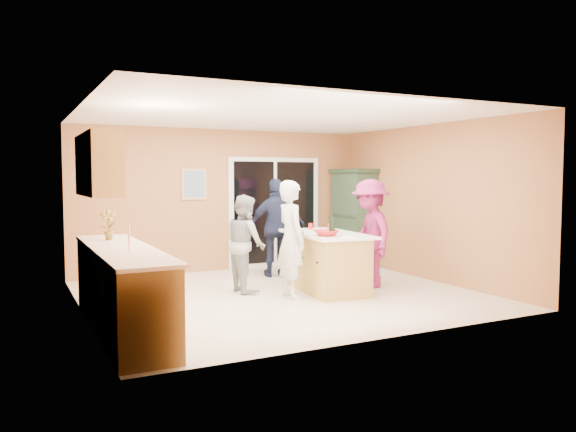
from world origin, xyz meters
name	(u,v)px	position (x,y,z in m)	size (l,w,h in m)	color
floor	(282,295)	(0.00, 0.00, 0.00)	(5.50, 5.50, 0.00)	#F0E7CF
ceiling	(282,116)	(0.00, 0.00, 2.60)	(5.50, 5.00, 0.10)	white
wall_back	(223,200)	(0.00, 2.50, 1.30)	(5.50, 0.10, 2.60)	tan
wall_front	(386,218)	(0.00, -2.50, 1.30)	(5.50, 0.10, 2.60)	tan
wall_left	(82,212)	(-2.75, 0.00, 1.30)	(0.10, 5.00, 2.60)	tan
wall_right	(429,203)	(2.75, 0.00, 1.30)	(0.10, 5.00, 2.60)	tan
left_cabinet_run	(124,292)	(-2.45, -1.05, 0.46)	(0.65, 3.05, 1.24)	tan
upper_cabinets	(98,165)	(-2.58, -0.20, 1.88)	(0.35, 1.60, 0.75)	tan
sliding_door	(275,212)	(1.05, 2.46, 1.05)	(1.90, 0.07, 2.10)	white
framed_picture	(194,184)	(-0.55, 2.48, 1.60)	(0.46, 0.04, 0.56)	tan
kitchen_island	(326,264)	(0.73, -0.04, 0.42)	(1.06, 1.76, 0.89)	tan
green_hutch	(353,218)	(2.49, 1.90, 0.92)	(0.54, 1.02, 1.88)	#223726
woman_white	(291,239)	(0.05, -0.20, 0.84)	(0.61, 0.40, 1.68)	silver
woman_grey	(245,243)	(-0.38, 0.49, 0.73)	(0.71, 0.55, 1.46)	#959597
woman_navy	(277,228)	(0.59, 1.42, 0.85)	(1.00, 0.42, 1.70)	#1B1F3D
woman_magenta	(370,233)	(1.50, -0.07, 0.85)	(1.09, 0.63, 1.69)	#992152
serving_bowl	(326,233)	(0.51, -0.42, 0.93)	(0.33, 0.33, 0.08)	#B31316
tulip_vase	(108,225)	(-2.45, -0.07, 1.13)	(0.21, 0.14, 0.39)	#BA3312
tumbler_near	(330,228)	(0.87, 0.08, 0.95)	(0.08, 0.08, 0.12)	#B31316
tumbler_far	(311,226)	(0.77, 0.52, 0.94)	(0.07, 0.07, 0.10)	#B31316
wine_bottle	(332,226)	(0.59, -0.43, 1.03)	(0.08, 0.08, 0.37)	black
white_plate	(350,236)	(0.76, -0.64, 0.89)	(0.22, 0.22, 0.02)	silver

